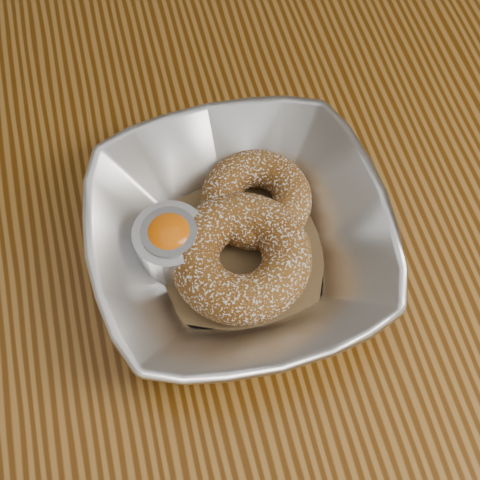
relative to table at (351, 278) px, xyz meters
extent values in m
plane|color=#565659|center=(0.00, 0.00, -0.65)|extent=(4.00, 4.00, 0.00)
cube|color=brown|center=(0.00, 0.00, 0.08)|extent=(1.20, 0.80, 0.04)
imported|color=silver|center=(-0.11, 0.00, 0.13)|extent=(0.25, 0.25, 0.06)
cube|color=brown|center=(-0.11, 0.00, 0.11)|extent=(0.19, 0.19, 0.00)
torus|color=brown|center=(-0.09, 0.04, 0.13)|extent=(0.10, 0.10, 0.03)
torus|color=brown|center=(-0.12, -0.01, 0.13)|extent=(0.14, 0.14, 0.04)
cylinder|color=silver|center=(-0.17, 0.02, 0.13)|extent=(0.06, 0.06, 0.04)
cylinder|color=gray|center=(-0.17, 0.02, 0.13)|extent=(0.05, 0.05, 0.04)
ellipsoid|color=#FF6807|center=(-0.17, 0.02, 0.14)|extent=(0.04, 0.04, 0.03)
camera|label=1|loc=(-0.18, -0.24, 0.62)|focal=50.00mm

